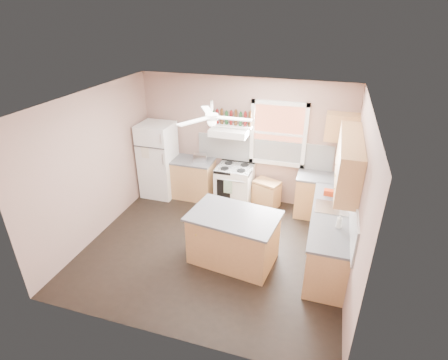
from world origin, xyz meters
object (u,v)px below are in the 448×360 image
(cart, at_px, (266,195))
(stove, at_px, (234,185))
(toaster, at_px, (200,158))
(island, at_px, (234,238))
(refrigerator, at_px, (158,160))

(cart, bearing_deg, stove, -155.80)
(toaster, distance_m, island, 2.34)
(cart, xyz_separation_m, island, (-0.20, -1.95, 0.16))
(island, bearing_deg, cart, 91.93)
(refrigerator, distance_m, toaster, 0.99)
(toaster, relative_size, stove, 0.33)
(stove, distance_m, island, 1.97)
(refrigerator, relative_size, island, 1.23)
(toaster, xyz_separation_m, cart, (1.48, 0.08, -0.72))
(toaster, bearing_deg, cart, -10.75)
(stove, relative_size, cart, 1.60)
(refrigerator, height_order, island, refrigerator)
(toaster, height_order, island, toaster)
(stove, xyz_separation_m, island, (0.51, -1.90, 0.00))
(refrigerator, bearing_deg, toaster, 4.96)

